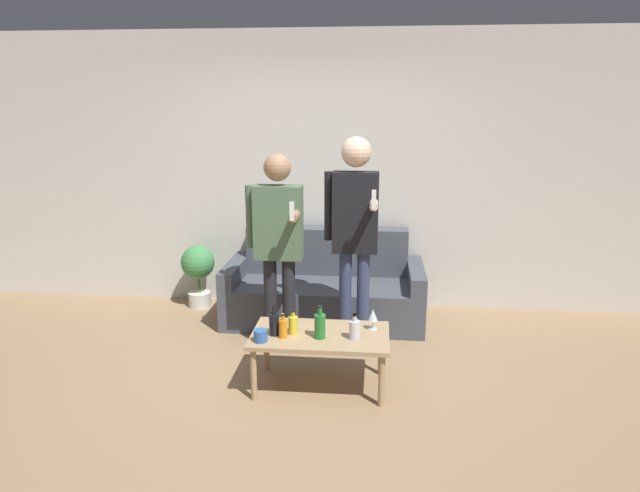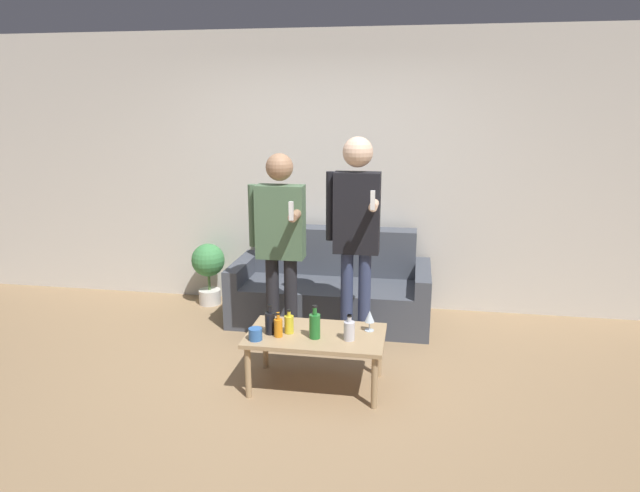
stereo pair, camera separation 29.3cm
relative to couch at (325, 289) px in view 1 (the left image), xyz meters
name	(u,v)px [view 1 (the left image)]	position (x,y,z in m)	size (l,w,h in m)	color
ground_plane	(291,397)	(-0.10, -1.55, -0.29)	(16.00, 16.00, 0.00)	#997A56
wall_back	(319,172)	(-0.10, 0.45, 1.06)	(8.00, 0.06, 2.70)	silver
couch	(325,289)	(0.00, 0.00, 0.00)	(1.85, 0.83, 0.84)	#474C56
coffee_table	(320,340)	(0.09, -1.37, 0.07)	(0.98, 0.57, 0.41)	tan
bottle_orange	(355,329)	(0.34, -1.44, 0.19)	(0.08, 0.08, 0.19)	silver
bottle_green	(320,325)	(0.10, -1.45, 0.22)	(0.08, 0.08, 0.24)	#23752D
bottle_dark	(293,324)	(-0.11, -1.39, 0.19)	(0.07, 0.07, 0.18)	yellow
bottle_yellow	(283,328)	(-0.16, -1.46, 0.19)	(0.06, 0.06, 0.18)	orange
bottle_red	(274,323)	(-0.23, -1.42, 0.21)	(0.07, 0.07, 0.22)	black
wine_glass_near	(373,316)	(0.46, -1.25, 0.23)	(0.07, 0.07, 0.16)	silver
cup_on_table	(261,336)	(-0.31, -1.55, 0.16)	(0.10, 0.10, 0.08)	#3366B2
person_standing_left	(278,236)	(-0.31, -0.76, 0.69)	(0.46, 0.42, 1.64)	#232328
person_standing_right	(355,224)	(0.30, -0.73, 0.79)	(0.43, 0.43, 1.77)	navy
potted_plant	(198,268)	(-1.30, 0.18, 0.11)	(0.34, 0.34, 0.64)	silver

